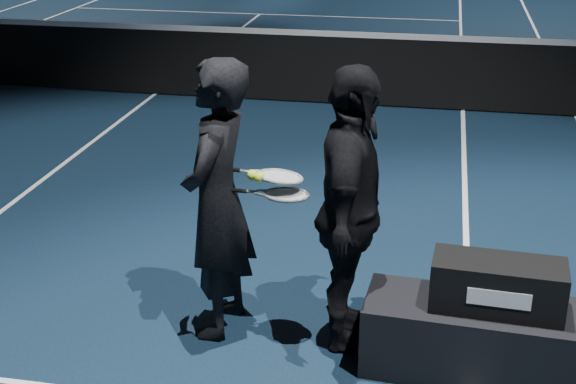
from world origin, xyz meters
name	(u,v)px	position (x,y,z in m)	size (l,w,h in m)	color
floor	(155,94)	(0.00, 0.00, 0.00)	(36.00, 36.00, 0.00)	black
court_lines	(155,94)	(0.00, 0.00, 0.00)	(10.98, 23.78, 0.01)	white
net_mesh	(153,62)	(0.00, 0.00, 0.45)	(12.80, 0.02, 0.86)	black
net_tape	(151,27)	(0.00, 0.00, 0.92)	(12.80, 0.03, 0.07)	white
player_bench	(491,341)	(4.22, -5.75, 0.23)	(1.54, 0.51, 0.46)	black
racket_bag	(498,285)	(4.22, -5.75, 0.61)	(0.77, 0.33, 0.31)	black
bag_signature	(499,299)	(4.22, -5.92, 0.61)	(0.36, 0.00, 0.10)	white
player_a	(217,201)	(2.47, -5.54, 0.92)	(0.67, 0.44, 1.84)	black
player_b	(350,212)	(3.32, -5.56, 0.92)	(1.08, 0.45, 1.84)	black
racket_lower	(287,195)	(2.92, -5.55, 1.00)	(0.68, 0.22, 0.03)	black
racket_upper	(280,177)	(2.87, -5.51, 1.10)	(0.68, 0.22, 0.03)	black
tennis_balls	(256,173)	(2.72, -5.54, 1.13)	(0.12, 0.10, 0.12)	#D7ED32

